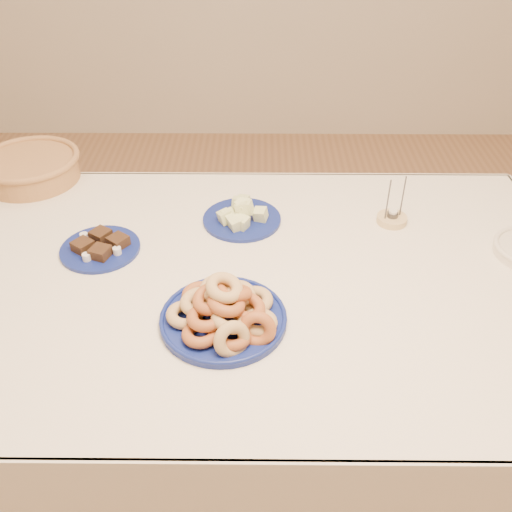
# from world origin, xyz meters

# --- Properties ---
(ground) EXTENTS (5.00, 5.00, 0.00)m
(ground) POSITION_xyz_m (0.00, 0.00, 0.00)
(ground) COLOR #926645
(ground) RESTS_ON ground
(dining_table) EXTENTS (1.71, 1.11, 0.75)m
(dining_table) POSITION_xyz_m (0.00, 0.00, 0.64)
(dining_table) COLOR brown
(dining_table) RESTS_ON ground
(donut_platter) EXTENTS (0.39, 0.39, 0.14)m
(donut_platter) POSITION_xyz_m (-0.07, -0.18, 0.79)
(donut_platter) COLOR navy
(donut_platter) RESTS_ON dining_table
(melon_plate) EXTENTS (0.30, 0.30, 0.08)m
(melon_plate) POSITION_xyz_m (-0.05, 0.25, 0.77)
(melon_plate) COLOR navy
(melon_plate) RESTS_ON dining_table
(brownie_plate) EXTENTS (0.28, 0.28, 0.04)m
(brownie_plate) POSITION_xyz_m (-0.43, 0.11, 0.76)
(brownie_plate) COLOR navy
(brownie_plate) RESTS_ON dining_table
(wicker_basket) EXTENTS (0.37, 0.37, 0.09)m
(wicker_basket) POSITION_xyz_m (-0.75, 0.50, 0.80)
(wicker_basket) COLOR brown
(wicker_basket) RESTS_ON dining_table
(candle_holder) EXTENTS (0.12, 0.12, 0.15)m
(candle_holder) POSITION_xyz_m (0.40, 0.25, 0.76)
(candle_holder) COLOR tan
(candle_holder) RESTS_ON dining_table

